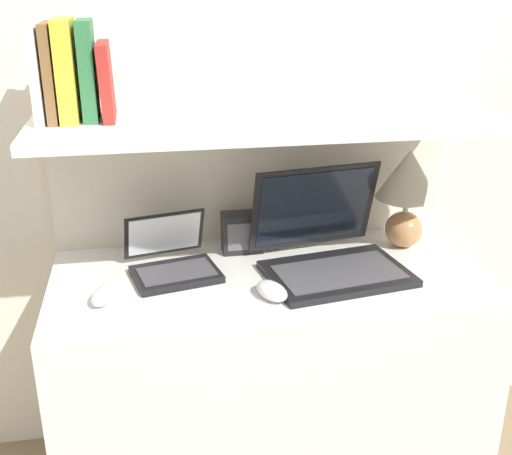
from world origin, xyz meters
The scene contains 15 objects.
wall_back centered at (0.00, 0.62, 1.20)m, with size 6.00×0.05×2.40m.
desk centered at (0.00, 0.28, 0.36)m, with size 1.23×0.55×0.73m.
back_riser centered at (0.00, 0.57, 0.57)m, with size 1.23×0.04×1.14m.
shelf centered at (0.00, 0.34, 1.16)m, with size 1.23×0.50×0.03m.
table_lamp centered at (0.44, 0.41, 0.92)m, with size 0.19×0.19×0.31m.
laptop_large centered at (0.17, 0.29, 0.78)m, with size 0.43×0.40×0.28m.
laptop_small centered at (-0.27, 0.34, 0.76)m, with size 0.28×0.27×0.16m.
computer_mouse centered at (-0.02, 0.14, 0.75)m, with size 0.10×0.13×0.04m.
second_mouse centered at (-0.46, 0.19, 0.75)m, with size 0.09×0.13×0.04m.
router_box centered at (-0.06, 0.46, 0.79)m, with size 0.12×0.07×0.12m.
book_white centered at (-0.57, 0.34, 1.29)m, with size 0.02×0.18×0.23m.
book_brown centered at (-0.55, 0.34, 1.29)m, with size 0.02×0.16×0.24m.
book_yellow centered at (-0.51, 0.34, 1.30)m, with size 0.04×0.17×0.25m.
book_green centered at (-0.46, 0.34, 1.29)m, with size 0.04×0.14×0.24m.
book_red centered at (-0.41, 0.34, 1.27)m, with size 0.03×0.17×0.19m.
Camera 1 is at (-0.33, -1.33, 1.52)m, focal length 45.00 mm.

